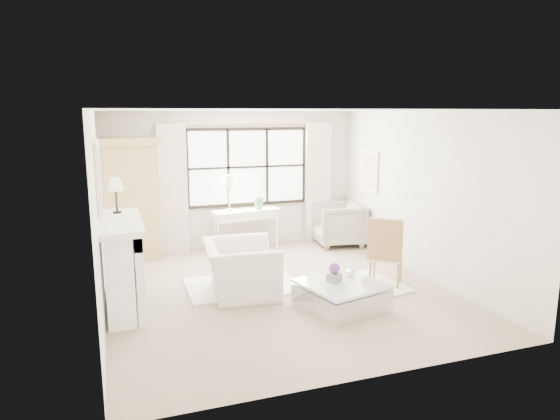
# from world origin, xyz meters

# --- Properties ---
(floor) EXTENTS (5.50, 5.50, 0.00)m
(floor) POSITION_xyz_m (0.00, 0.00, 0.00)
(floor) COLOR gray
(floor) RESTS_ON ground
(ceiling) EXTENTS (5.50, 5.50, 0.00)m
(ceiling) POSITION_xyz_m (0.00, 0.00, 2.70)
(ceiling) COLOR white
(ceiling) RESTS_ON ground
(wall_back) EXTENTS (5.00, 0.00, 5.00)m
(wall_back) POSITION_xyz_m (0.00, 2.75, 1.35)
(wall_back) COLOR beige
(wall_back) RESTS_ON ground
(wall_front) EXTENTS (5.00, 0.00, 5.00)m
(wall_front) POSITION_xyz_m (0.00, -2.75, 1.35)
(wall_front) COLOR white
(wall_front) RESTS_ON ground
(wall_left) EXTENTS (0.00, 5.50, 5.50)m
(wall_left) POSITION_xyz_m (-2.50, 0.00, 1.35)
(wall_left) COLOR silver
(wall_left) RESTS_ON ground
(wall_right) EXTENTS (0.00, 5.50, 5.50)m
(wall_right) POSITION_xyz_m (2.50, 0.00, 1.35)
(wall_right) COLOR beige
(wall_right) RESTS_ON ground
(window_pane) EXTENTS (2.40, 0.02, 1.50)m
(window_pane) POSITION_xyz_m (0.30, 2.73, 1.60)
(window_pane) COLOR white
(window_pane) RESTS_ON wall_back
(window_frame) EXTENTS (2.50, 0.04, 1.50)m
(window_frame) POSITION_xyz_m (0.30, 2.72, 1.60)
(window_frame) COLOR black
(window_frame) RESTS_ON wall_back
(curtain_rod) EXTENTS (3.30, 0.04, 0.04)m
(curtain_rod) POSITION_xyz_m (0.30, 2.67, 2.47)
(curtain_rod) COLOR #BB9241
(curtain_rod) RESTS_ON wall_back
(curtain_left) EXTENTS (0.55, 0.10, 2.47)m
(curtain_left) POSITION_xyz_m (-1.20, 2.65, 1.24)
(curtain_left) COLOR beige
(curtain_left) RESTS_ON ground
(curtain_right) EXTENTS (0.55, 0.10, 2.47)m
(curtain_right) POSITION_xyz_m (1.80, 2.65, 1.24)
(curtain_right) COLOR beige
(curtain_right) RESTS_ON ground
(fireplace) EXTENTS (0.58, 1.66, 1.26)m
(fireplace) POSITION_xyz_m (-2.27, 0.00, 0.65)
(fireplace) COLOR white
(fireplace) RESTS_ON ground
(mirror_frame) EXTENTS (0.05, 1.15, 0.95)m
(mirror_frame) POSITION_xyz_m (-2.47, 0.00, 1.84)
(mirror_frame) COLOR white
(mirror_frame) RESTS_ON wall_left
(mirror_glass) EXTENTS (0.02, 1.00, 0.80)m
(mirror_glass) POSITION_xyz_m (-2.44, 0.00, 1.84)
(mirror_glass) COLOR silver
(mirror_glass) RESTS_ON wall_left
(art_frame) EXTENTS (0.04, 0.62, 0.82)m
(art_frame) POSITION_xyz_m (2.47, 1.70, 1.55)
(art_frame) COLOR white
(art_frame) RESTS_ON wall_right
(art_canvas) EXTENTS (0.01, 0.52, 0.72)m
(art_canvas) POSITION_xyz_m (2.45, 1.70, 1.55)
(art_canvas) COLOR beige
(art_canvas) RESTS_ON wall_right
(mantel_lamp) EXTENTS (0.22, 0.22, 0.51)m
(mantel_lamp) POSITION_xyz_m (-2.26, 0.47, 1.65)
(mantel_lamp) COLOR black
(mantel_lamp) RESTS_ON fireplace
(armoire) EXTENTS (1.28, 1.01, 2.24)m
(armoire) POSITION_xyz_m (-2.05, 2.35, 1.14)
(armoire) COLOR tan
(armoire) RESTS_ON floor
(console_table) EXTENTS (1.35, 0.64, 0.80)m
(console_table) POSITION_xyz_m (0.16, 2.42, 0.40)
(console_table) COLOR white
(console_table) RESTS_ON floor
(console_lamp) EXTENTS (0.28, 0.28, 0.69)m
(console_lamp) POSITION_xyz_m (-0.16, 2.42, 1.36)
(console_lamp) COLOR gold
(console_lamp) RESTS_ON console_table
(orchid_plant) EXTENTS (0.34, 0.33, 0.49)m
(orchid_plant) POSITION_xyz_m (0.45, 2.42, 1.04)
(orchid_plant) COLOR #526D48
(orchid_plant) RESTS_ON console_table
(side_table) EXTENTS (0.40, 0.40, 0.51)m
(side_table) POSITION_xyz_m (-0.04, 1.16, 0.33)
(side_table) COLOR white
(side_table) RESTS_ON floor
(rug_left) EXTENTS (1.72, 1.22, 0.03)m
(rug_left) POSITION_xyz_m (-0.47, 0.33, 0.02)
(rug_left) COLOR white
(rug_left) RESTS_ON floor
(rug_right) EXTENTS (1.74, 1.42, 0.03)m
(rug_right) POSITION_xyz_m (1.10, -0.35, 0.01)
(rug_right) COLOR silver
(rug_right) RESTS_ON floor
(club_armchair) EXTENTS (1.17, 1.31, 0.78)m
(club_armchair) POSITION_xyz_m (-0.57, 0.03, 0.39)
(club_armchair) COLOR silver
(club_armchair) RESTS_ON floor
(wingback_chair) EXTENTS (1.09, 1.07, 0.87)m
(wingback_chair) POSITION_xyz_m (2.03, 2.11, 0.43)
(wingback_chair) COLOR #A19888
(wingback_chair) RESTS_ON floor
(french_chair) EXTENTS (0.68, 0.68, 1.08)m
(french_chair) POSITION_xyz_m (1.67, -0.34, 0.31)
(french_chair) COLOR #AB7C47
(french_chair) RESTS_ON floor
(coffee_table) EXTENTS (1.21, 1.21, 0.38)m
(coffee_table) POSITION_xyz_m (0.58, -1.00, 0.18)
(coffee_table) COLOR silver
(coffee_table) RESTS_ON floor
(planter_box) EXTENTS (0.21, 0.21, 0.12)m
(planter_box) POSITION_xyz_m (0.50, -0.94, 0.44)
(planter_box) COLOR slate
(planter_box) RESTS_ON coffee_table
(planter_flowers) EXTENTS (0.15, 0.15, 0.15)m
(planter_flowers) POSITION_xyz_m (0.50, -0.94, 0.58)
(planter_flowers) COLOR #5F2E75
(planter_flowers) RESTS_ON planter_box
(pillar_candle) EXTENTS (0.10, 0.10, 0.12)m
(pillar_candle) POSITION_xyz_m (0.86, -1.15, 0.44)
(pillar_candle) COLOR beige
(pillar_candle) RESTS_ON coffee_table
(coffee_vase) EXTENTS (0.15, 0.15, 0.15)m
(coffee_vase) POSITION_xyz_m (0.83, -0.79, 0.45)
(coffee_vase) COLOR silver
(coffee_vase) RESTS_ON coffee_table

